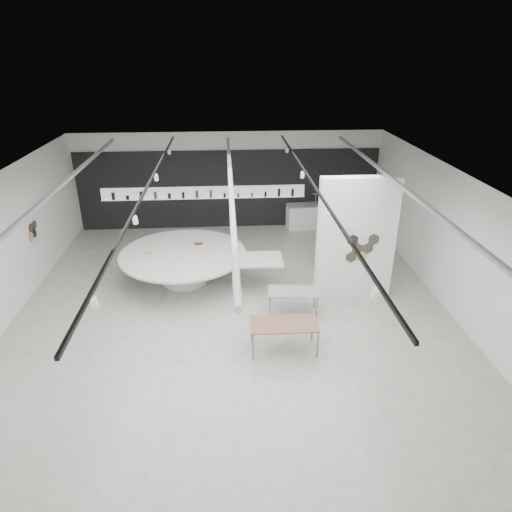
{
  "coord_description": "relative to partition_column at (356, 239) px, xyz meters",
  "views": [
    {
      "loc": [
        -0.11,
        -10.63,
        6.79
      ],
      "look_at": [
        0.68,
        1.2,
        1.27
      ],
      "focal_mm": 32.0,
      "sensor_mm": 36.0,
      "label": 1
    }
  ],
  "objects": [
    {
      "name": "partition_column",
      "position": [
        0.0,
        0.0,
        0.0
      ],
      "size": [
        2.2,
        0.38,
        3.6
      ],
      "color": "white",
      "rests_on": "ground"
    },
    {
      "name": "back_wall_display",
      "position": [
        -3.58,
        5.94,
        -0.26
      ],
      "size": [
        11.8,
        0.27,
        3.1
      ],
      "color": "black",
      "rests_on": "ground"
    },
    {
      "name": "room",
      "position": [
        -3.59,
        -1.0,
        0.27
      ],
      "size": [
        12.02,
        14.02,
        3.82
      ],
      "color": "#B5B5AB",
      "rests_on": "ground"
    },
    {
      "name": "sample_table_wood",
      "position": [
        -2.33,
        -2.53,
        -1.1
      ],
      "size": [
        1.61,
        0.81,
        0.75
      ],
      "rotation": [
        0.0,
        0.0,
        -0.01
      ],
      "color": "brown",
      "rests_on": "ground"
    },
    {
      "name": "display_island",
      "position": [
        -4.92,
        1.21,
        -1.16
      ],
      "size": [
        4.99,
        3.95,
        0.99
      ],
      "rotation": [
        0.0,
        0.0,
        -0.02
      ],
      "color": "white",
      "rests_on": "ground"
    },
    {
      "name": "sample_table_stone",
      "position": [
        -1.88,
        -0.87,
        -1.17
      ],
      "size": [
        1.4,
        0.79,
        0.69
      ],
      "rotation": [
        0.0,
        0.0,
        -0.09
      ],
      "color": "gray",
      "rests_on": "ground"
    },
    {
      "name": "kitchen_counter",
      "position": [
        -0.34,
        5.54,
        -1.3
      ],
      "size": [
        1.81,
        0.84,
        1.38
      ],
      "rotation": [
        0.0,
        0.0,
        0.09
      ],
      "color": "white",
      "rests_on": "ground"
    }
  ]
}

